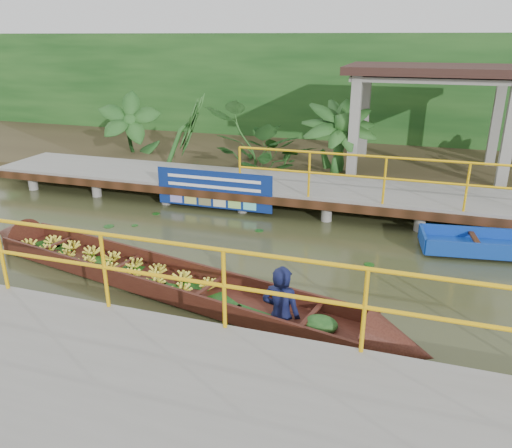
% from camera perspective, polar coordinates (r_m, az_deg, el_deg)
% --- Properties ---
extents(ground, '(80.00, 80.00, 0.00)m').
position_cam_1_polar(ground, '(9.15, -1.23, -4.54)').
color(ground, '#30351A').
rests_on(ground, ground).
extents(land_strip, '(30.00, 8.00, 0.45)m').
position_cam_1_polar(land_strip, '(15.98, 7.61, 7.21)').
color(land_strip, '#352C1A').
rests_on(land_strip, ground).
extents(far_dock, '(16.00, 2.06, 1.66)m').
position_cam_1_polar(far_dock, '(12.06, 4.16, 4.15)').
color(far_dock, gray).
rests_on(far_dock, ground).
extents(near_dock, '(18.00, 2.40, 1.73)m').
position_cam_1_polar(near_dock, '(5.38, -6.07, -21.37)').
color(near_dock, gray).
rests_on(near_dock, ground).
extents(pavilion, '(4.40, 3.00, 3.00)m').
position_cam_1_polar(pavilion, '(14.16, 19.62, 15.16)').
color(pavilion, gray).
rests_on(pavilion, ground).
extents(foliage_backdrop, '(30.00, 0.80, 4.00)m').
position_cam_1_polar(foliage_backdrop, '(18.12, 9.40, 14.40)').
color(foliage_backdrop, '#143E15').
rests_on(foliage_backdrop, ground).
extents(vendor_boat, '(8.68, 2.63, 1.98)m').
position_cam_1_polar(vendor_boat, '(8.21, -8.99, -6.08)').
color(vendor_boat, black).
rests_on(vendor_boat, ground).
extents(blue_banner, '(2.84, 0.04, 0.89)m').
position_cam_1_polar(blue_banner, '(11.66, -4.85, 3.96)').
color(blue_banner, navy).
rests_on(blue_banner, ground).
extents(tropical_plants, '(14.54, 1.54, 1.92)m').
position_cam_1_polar(tropical_plants, '(13.54, 8.07, 9.89)').
color(tropical_plants, '#143E15').
rests_on(tropical_plants, ground).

